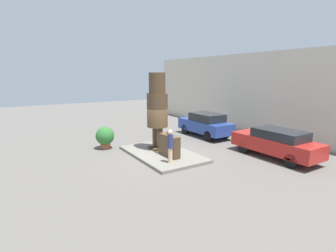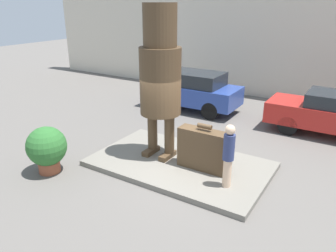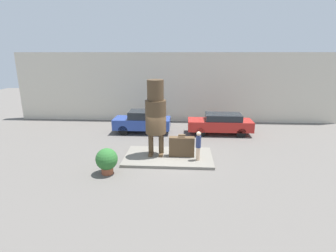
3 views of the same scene
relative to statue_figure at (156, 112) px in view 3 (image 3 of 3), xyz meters
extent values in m
plane|color=#605B56|center=(0.73, -0.13, -2.69)|extent=(60.00, 60.00, 0.00)
cube|color=slate|center=(0.73, -0.13, -2.62)|extent=(5.03, 3.01, 0.15)
cube|color=beige|center=(0.73, 8.75, 0.29)|extent=(28.00, 0.60, 5.96)
cube|color=#4C3823|center=(-0.30, -0.10, -2.47)|extent=(0.23, 0.67, 0.15)
cube|color=#4C3823|center=(0.30, -0.10, -2.47)|extent=(0.23, 0.67, 0.15)
cylinder|color=#4C3823|center=(-0.30, 0.00, -1.81)|extent=(0.29, 0.29, 1.17)
cylinder|color=#4C3823|center=(0.30, 0.00, -1.81)|extent=(0.29, 0.29, 1.17)
cylinder|color=#4C3823|center=(0.00, 0.00, -0.27)|extent=(1.17, 1.17, 1.89)
cylinder|color=#4C3823|center=(0.00, 0.00, 1.24)|extent=(0.92, 0.92, 1.13)
cube|color=#4C3823|center=(1.49, -0.13, -1.97)|extent=(1.44, 0.43, 1.14)
cylinder|color=#4C3823|center=(1.49, -0.13, -1.28)|extent=(0.40, 0.13, 0.13)
cylinder|color=beige|center=(2.40, -0.66, -2.17)|extent=(0.21, 0.21, 0.74)
cylinder|color=navy|center=(2.40, -0.66, -1.47)|extent=(0.28, 0.28, 0.66)
sphere|color=beige|center=(2.40, -0.66, -1.01)|extent=(0.25, 0.25, 0.25)
cube|color=#284293|center=(-1.58, 4.84, -1.95)|extent=(4.24, 1.77, 0.78)
cube|color=#1E2328|center=(-1.37, 4.84, -1.28)|extent=(2.33, 1.59, 0.56)
cylinder|color=black|center=(-2.90, 4.04, -2.33)|extent=(0.72, 0.18, 0.72)
cylinder|color=black|center=(-2.90, 5.63, -2.33)|extent=(0.72, 0.18, 0.72)
cylinder|color=black|center=(-0.27, 4.04, -2.33)|extent=(0.72, 0.18, 0.72)
cylinder|color=black|center=(-0.27, 5.63, -2.33)|extent=(0.72, 0.18, 0.72)
cube|color=#B2231E|center=(4.26, 4.80, -1.98)|extent=(4.73, 1.72, 0.74)
cube|color=#1E2328|center=(4.50, 4.80, -1.37)|extent=(2.60, 1.55, 0.47)
cylinder|color=black|center=(2.80, 4.03, -2.35)|extent=(0.69, 0.18, 0.69)
cylinder|color=black|center=(2.80, 5.57, -2.35)|extent=(0.69, 0.18, 0.69)
cylinder|color=black|center=(5.73, 4.03, -2.35)|extent=(0.69, 0.18, 0.69)
cylinder|color=black|center=(5.73, 5.57, -2.35)|extent=(0.69, 0.18, 0.69)
cylinder|color=brown|center=(-2.23, -2.35, -2.53)|extent=(0.59, 0.59, 0.32)
sphere|color=#2D6B2D|center=(-2.23, -2.35, -1.91)|extent=(1.10, 1.10, 1.10)
camera|label=1|loc=(12.69, -7.23, 1.69)|focal=28.00mm
camera|label=2|loc=(4.96, -7.54, 1.82)|focal=35.00mm
camera|label=3|loc=(1.58, -14.26, 3.19)|focal=28.00mm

